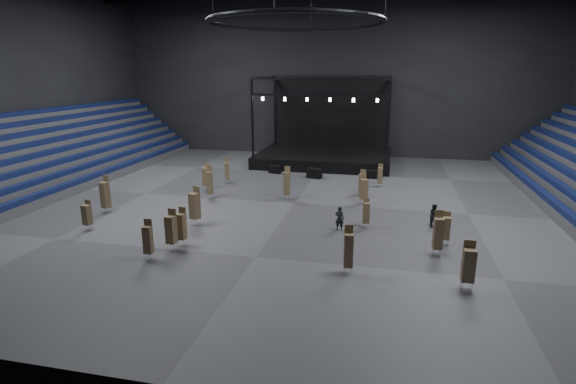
% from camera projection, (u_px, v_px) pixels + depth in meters
% --- Properties ---
extents(floor, '(50.00, 50.00, 0.00)m').
position_uv_depth(floor, '(295.00, 203.00, 34.19)').
color(floor, '#49494B').
rests_on(floor, ground).
extents(wall_back, '(50.00, 0.20, 18.00)m').
position_uv_depth(wall_back, '(332.00, 77.00, 51.61)').
color(wall_back, black).
rests_on(wall_back, ground).
extents(wall_front, '(50.00, 0.20, 18.00)m').
position_uv_depth(wall_front, '(138.00, 100.00, 12.05)').
color(wall_front, black).
rests_on(wall_front, ground).
extents(wall_left, '(0.20, 42.00, 18.00)m').
position_uv_depth(wall_left, '(0.00, 80.00, 37.08)').
color(wall_left, black).
rests_on(wall_left, ground).
extents(bleachers_left, '(7.20, 40.00, 6.40)m').
position_uv_depth(bleachers_left, '(34.00, 167.00, 38.55)').
color(bleachers_left, '#4B4B4D').
rests_on(bleachers_left, floor).
extents(stage, '(14.00, 10.00, 9.20)m').
position_uv_depth(stage, '(325.00, 149.00, 49.10)').
color(stage, black).
rests_on(stage, floor).
extents(truss_ring, '(12.30, 12.30, 5.15)m').
position_uv_depth(truss_ring, '(296.00, 22.00, 30.78)').
color(truss_ring, black).
rests_on(truss_ring, ceiling).
extents(flight_case_left, '(1.25, 0.84, 0.76)m').
position_uv_depth(flight_case_left, '(275.00, 169.00, 44.06)').
color(flight_case_left, black).
rests_on(flight_case_left, floor).
extents(flight_case_mid, '(1.49, 1.01, 0.91)m').
position_uv_depth(flight_case_mid, '(314.00, 173.00, 42.02)').
color(flight_case_mid, black).
rests_on(flight_case_mid, floor).
extents(flight_case_right, '(1.21, 0.67, 0.78)m').
position_uv_depth(flight_case_right, '(373.00, 174.00, 41.93)').
color(flight_case_right, black).
rests_on(flight_case_right, floor).
extents(chair_stack_0, '(0.64, 0.64, 2.72)m').
position_uv_depth(chair_stack_0, '(105.00, 194.00, 31.40)').
color(chair_stack_0, silver).
rests_on(chair_stack_0, floor).
extents(chair_stack_1, '(0.71, 0.71, 2.29)m').
position_uv_depth(chair_stack_1, '(364.00, 188.00, 33.63)').
color(chair_stack_1, silver).
rests_on(chair_stack_1, floor).
extents(chair_stack_2, '(0.53, 0.53, 2.25)m').
position_uv_depth(chair_stack_2, '(227.00, 170.00, 39.98)').
color(chair_stack_2, silver).
rests_on(chair_stack_2, floor).
extents(chair_stack_3, '(0.71, 0.71, 2.57)m').
position_uv_depth(chair_stack_3, '(195.00, 205.00, 29.01)').
color(chair_stack_3, silver).
rests_on(chair_stack_3, floor).
extents(chair_stack_4, '(0.48, 0.48, 2.22)m').
position_uv_depth(chair_stack_4, '(148.00, 239.00, 23.74)').
color(chair_stack_4, silver).
rests_on(chair_stack_4, floor).
extents(chair_stack_5, '(0.47, 0.47, 2.01)m').
position_uv_depth(chair_stack_5, '(446.00, 228.00, 25.70)').
color(chair_stack_5, silver).
rests_on(chair_stack_5, floor).
extents(chair_stack_6, '(0.58, 0.58, 2.31)m').
position_uv_depth(chair_stack_6, '(206.00, 176.00, 37.52)').
color(chair_stack_6, silver).
rests_on(chair_stack_6, floor).
extents(chair_stack_7, '(0.59, 0.59, 2.58)m').
position_uv_depth(chair_stack_7, '(210.00, 182.00, 35.11)').
color(chair_stack_7, silver).
rests_on(chair_stack_7, floor).
extents(chair_stack_8, '(0.55, 0.55, 2.37)m').
position_uv_depth(chair_stack_8, '(469.00, 264.00, 20.35)').
color(chair_stack_8, silver).
rests_on(chair_stack_8, floor).
extents(chair_stack_9, '(0.43, 0.43, 2.02)m').
position_uv_depth(chair_stack_9, '(380.00, 175.00, 38.70)').
color(chair_stack_9, silver).
rests_on(chair_stack_9, floor).
extents(chair_stack_10, '(0.51, 0.51, 2.50)m').
position_uv_depth(chair_stack_10, '(348.00, 249.00, 22.04)').
color(chair_stack_10, silver).
rests_on(chair_stack_10, floor).
extents(chair_stack_11, '(0.48, 0.48, 1.98)m').
position_uv_depth(chair_stack_11, '(366.00, 212.00, 28.57)').
color(chair_stack_11, silver).
rests_on(chair_stack_11, floor).
extents(chair_stack_12, '(0.52, 0.52, 1.97)m').
position_uv_depth(chair_stack_12, '(87.00, 214.00, 28.12)').
color(chair_stack_12, silver).
rests_on(chair_stack_12, floor).
extents(chair_stack_13, '(0.47, 0.47, 2.61)m').
position_uv_depth(chair_stack_13, '(287.00, 183.00, 34.86)').
color(chair_stack_13, silver).
rests_on(chair_stack_13, floor).
extents(chair_stack_14, '(0.53, 0.53, 2.55)m').
position_uv_depth(chair_stack_14, '(438.00, 233.00, 24.19)').
color(chair_stack_14, silver).
rests_on(chair_stack_14, floor).
extents(chair_stack_15, '(0.56, 0.56, 2.37)m').
position_uv_depth(chair_stack_15, '(171.00, 229.00, 24.98)').
color(chair_stack_15, silver).
rests_on(chair_stack_15, floor).
extents(chair_stack_16, '(0.50, 0.50, 2.26)m').
position_uv_depth(chair_stack_16, '(181.00, 226.00, 25.68)').
color(chair_stack_16, silver).
rests_on(chair_stack_16, floor).
extents(chair_stack_17, '(0.58, 0.58, 2.09)m').
position_uv_depth(chair_stack_17, '(362.00, 182.00, 36.09)').
color(chair_stack_17, silver).
rests_on(chair_stack_17, floor).
extents(man_center, '(0.63, 0.47, 1.58)m').
position_uv_depth(man_center, '(340.00, 218.00, 28.15)').
color(man_center, black).
rests_on(man_center, floor).
extents(crew_member, '(0.69, 0.82, 1.50)m').
position_uv_depth(crew_member, '(434.00, 215.00, 28.90)').
color(crew_member, black).
rests_on(crew_member, floor).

